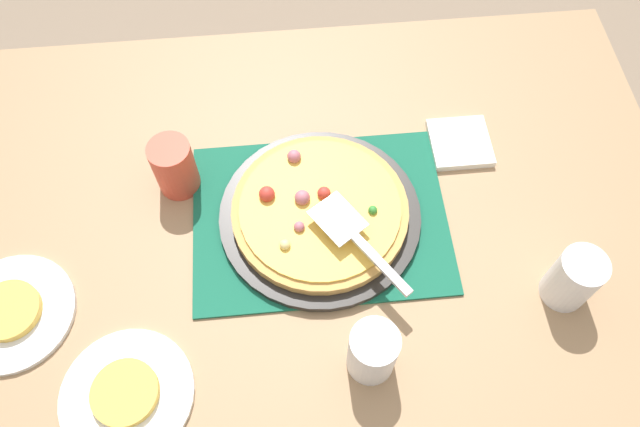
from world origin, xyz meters
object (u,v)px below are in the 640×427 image
object	(u,v)px
cup_far	(174,167)
pizza_server	(356,237)
plate_near_left	(12,313)
cup_near	(573,279)
cup_corner	(373,352)
pizza	(319,210)
pizza_pan	(320,215)
served_slice_right	(125,393)
plate_far_right	(127,395)
napkin_stack	(460,143)
served_slice_left	(9,310)

from	to	relation	value
cup_far	pizza_server	bearing A→B (deg)	-29.98
plate_near_left	cup_near	xyz separation A→B (m)	(0.97, -0.05, 0.06)
plate_near_left	cup_corner	bearing A→B (deg)	-13.17
cup_near	pizza	bearing A→B (deg)	155.49
pizza	cup_far	world-z (taller)	cup_far
pizza_pan	served_slice_right	xyz separation A→B (m)	(-0.35, -0.30, 0.01)
plate_far_right	served_slice_right	size ratio (longest dim) A/B	2.00
pizza	cup_corner	distance (m)	0.29
pizza	plate_far_right	xyz separation A→B (m)	(-0.34, -0.30, -0.03)
served_slice_right	pizza_server	bearing A→B (deg)	28.64
pizza	plate_near_left	distance (m)	0.57
pizza_pan	served_slice_right	bearing A→B (deg)	-139.07
pizza_server	napkin_stack	world-z (taller)	pizza_server
napkin_stack	pizza_pan	bearing A→B (deg)	-154.38
pizza	cup_near	world-z (taller)	cup_near
plate_near_left	cup_far	size ratio (longest dim) A/B	1.83
pizza_pan	served_slice_right	distance (m)	0.46
cup_corner	pizza_pan	bearing A→B (deg)	101.56
served_slice_left	pizza_pan	bearing A→B (deg)	14.10
served_slice_right	cup_corner	distance (m)	0.41
cup_corner	cup_far	bearing A→B (deg)	129.94
plate_near_left	served_slice_right	bearing A→B (deg)	-37.51
cup_far	pizza_server	distance (m)	0.37
served_slice_right	pizza	bearing A→B (deg)	41.14
plate_far_right	cup_far	bearing A→B (deg)	78.83
plate_near_left	cup_far	world-z (taller)	cup_far
cup_far	napkin_stack	world-z (taller)	cup_far
plate_far_right	pizza_pan	bearing A→B (deg)	40.93
pizza	napkin_stack	size ratio (longest dim) A/B	2.75
pizza	cup_near	size ratio (longest dim) A/B	2.75
cup_corner	served_slice_right	bearing A→B (deg)	-177.58
served_slice_right	cup_far	size ratio (longest dim) A/B	0.92
cup_far	cup_corner	world-z (taller)	same
pizza_pan	pizza	size ratio (longest dim) A/B	1.15
plate_near_left	cup_near	world-z (taller)	cup_near
pizza_pan	served_slice_left	size ratio (longest dim) A/B	3.45
served_slice_right	cup_near	distance (m)	0.77
plate_near_left	napkin_stack	world-z (taller)	napkin_stack
served_slice_right	pizza_pan	bearing A→B (deg)	40.93
cup_near	napkin_stack	size ratio (longest dim) A/B	1.00
pizza	pizza_server	bearing A→B (deg)	-55.56
cup_near	napkin_stack	xyz separation A→B (m)	(-0.12, 0.33, -0.05)
cup_near	served_slice_right	bearing A→B (deg)	-171.74
served_slice_left	pizza_server	distance (m)	0.61
plate_far_right	served_slice_left	distance (m)	0.26
pizza	plate_near_left	size ratio (longest dim) A/B	1.50
plate_far_right	pizza_server	world-z (taller)	pizza_server
plate_far_right	cup_near	size ratio (longest dim) A/B	1.83
napkin_stack	pizza	bearing A→B (deg)	-154.64
pizza_pan	cup_far	xyz separation A→B (m)	(-0.27, 0.10, 0.05)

